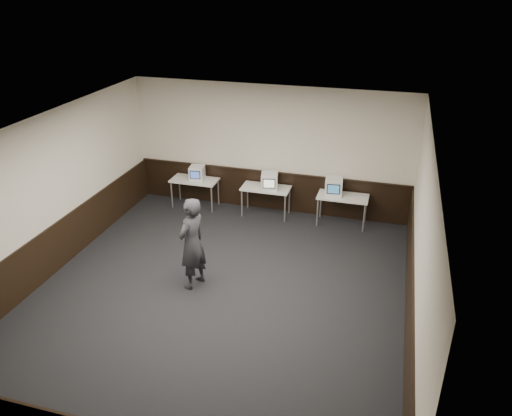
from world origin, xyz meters
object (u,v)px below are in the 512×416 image
at_px(desk_center, 266,190).
at_px(person, 192,243).
at_px(desk_left, 195,182).
at_px(desk_right, 343,199).
at_px(emac_left, 197,173).
at_px(emac_center, 269,181).
at_px(emac_right, 334,186).

height_order(desk_center, person, person).
bearing_deg(person, desk_left, -140.88).
xyz_separation_m(desk_right, emac_left, (-3.73, 0.02, 0.25)).
distance_m(emac_center, emac_right, 1.56).
bearing_deg(desk_left, emac_right, 0.64).
relative_size(desk_left, desk_center, 1.00).
xyz_separation_m(desk_left, emac_center, (2.00, -0.05, 0.27)).
bearing_deg(emac_center, person, -112.94).
distance_m(desk_right, emac_right, 0.37).
height_order(emac_center, emac_right, emac_right).
bearing_deg(emac_center, emac_left, 166.07).
distance_m(emac_right, person, 4.08).
xyz_separation_m(emac_right, person, (-2.22, -3.43, -0.02)).
bearing_deg(person, desk_center, -171.86).
bearing_deg(emac_left, emac_right, -7.19).
height_order(desk_right, person, person).
height_order(desk_center, emac_left, emac_left).
bearing_deg(emac_left, desk_left, -169.28).
relative_size(desk_center, person, 0.64).
xyz_separation_m(desk_right, person, (-2.46, -3.39, 0.25)).
height_order(emac_center, person, person).
bearing_deg(desk_left, emac_left, 18.17).
relative_size(emac_center, emac_right, 1.04).
relative_size(emac_left, emac_center, 0.86).
distance_m(emac_left, emac_center, 1.93).
bearing_deg(person, emac_right, 164.55).
distance_m(desk_left, person, 3.65).
xyz_separation_m(desk_left, emac_right, (3.56, 0.04, 0.28)).
distance_m(desk_center, desk_right, 1.90).
height_order(desk_center, emac_center, emac_center).
bearing_deg(emac_right, emac_center, 177.42).
height_order(desk_left, desk_center, same).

